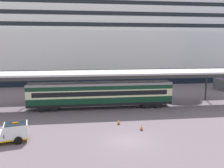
% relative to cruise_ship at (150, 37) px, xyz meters
% --- Properties ---
extents(ground_plane, '(400.00, 400.00, 0.00)m').
position_rel_cruise_ship_xyz_m(ground_plane, '(-15.45, -44.68, -12.35)').
color(ground_plane, slate).
extents(cruise_ship, '(165.25, 22.17, 37.32)m').
position_rel_cruise_ship_xyz_m(cruise_ship, '(0.00, 0.00, 0.00)').
color(cruise_ship, black).
rests_on(cruise_ship, ground).
extents(platform_canopy, '(46.66, 6.07, 5.70)m').
position_rel_cruise_ship_xyz_m(platform_canopy, '(-17.26, -31.18, -6.89)').
color(platform_canopy, silver).
rests_on(platform_canopy, ground).
extents(train_carriage, '(22.39, 2.81, 4.11)m').
position_rel_cruise_ship_xyz_m(train_carriage, '(-17.26, -31.60, -10.04)').
color(train_carriage, black).
rests_on(train_carriage, ground).
extents(service_truck, '(5.52, 3.13, 2.02)m').
position_rel_cruise_ship_xyz_m(service_truck, '(-27.93, -43.34, -11.36)').
color(service_truck, white).
rests_on(service_truck, ground).
extents(traffic_cone_near, '(0.36, 0.36, 0.77)m').
position_rel_cruise_ship_xyz_m(traffic_cone_near, '(-13.28, -41.80, -11.96)').
color(traffic_cone_near, black).
rests_on(traffic_cone_near, ground).
extents(traffic_cone_mid, '(0.36, 0.36, 0.70)m').
position_rel_cruise_ship_xyz_m(traffic_cone_mid, '(-15.64, -39.50, -12.00)').
color(traffic_cone_mid, black).
rests_on(traffic_cone_mid, ground).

